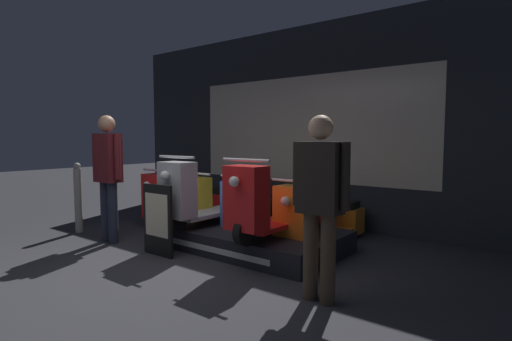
{
  "coord_description": "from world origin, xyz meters",
  "views": [
    {
      "loc": [
        3.37,
        -2.35,
        1.41
      ],
      "look_at": [
        0.07,
        1.9,
        0.97
      ],
      "focal_mm": 28.0,
      "sensor_mm": 36.0,
      "label": 1
    }
  ],
  "objects_px": {
    "scooter_display_right": "(278,205)",
    "person_right_browsing": "(320,196)",
    "scooter_backrow_0": "(187,202)",
    "person_left_browsing": "(108,169)",
    "street_bollard": "(78,198)",
    "scooter_display_left": "(212,197)",
    "scooter_backrow_1": "(224,207)",
    "scooter_backrow_2": "(267,213)",
    "scooter_backrow_3": "(319,221)",
    "price_sign_board": "(158,220)"
  },
  "relations": [
    {
      "from": "scooter_display_left",
      "to": "scooter_display_right",
      "type": "height_order",
      "value": "same"
    },
    {
      "from": "scooter_backrow_1",
      "to": "person_right_browsing",
      "type": "height_order",
      "value": "person_right_browsing"
    },
    {
      "from": "scooter_backrow_3",
      "to": "price_sign_board",
      "type": "distance_m",
      "value": 2.02
    },
    {
      "from": "scooter_display_right",
      "to": "person_left_browsing",
      "type": "distance_m",
      "value": 2.37
    },
    {
      "from": "scooter_display_left",
      "to": "price_sign_board",
      "type": "distance_m",
      "value": 0.88
    },
    {
      "from": "price_sign_board",
      "to": "street_bollard",
      "type": "distance_m",
      "value": 1.89
    },
    {
      "from": "person_left_browsing",
      "to": "street_bollard",
      "type": "relative_size",
      "value": 1.64
    },
    {
      "from": "scooter_display_right",
      "to": "street_bollard",
      "type": "height_order",
      "value": "scooter_display_right"
    },
    {
      "from": "scooter_backrow_0",
      "to": "person_right_browsing",
      "type": "height_order",
      "value": "person_right_browsing"
    },
    {
      "from": "scooter_display_right",
      "to": "scooter_backrow_3",
      "type": "height_order",
      "value": "scooter_display_right"
    },
    {
      "from": "scooter_display_left",
      "to": "street_bollard",
      "type": "height_order",
      "value": "scooter_display_left"
    },
    {
      "from": "scooter_backrow_3",
      "to": "price_sign_board",
      "type": "height_order",
      "value": "scooter_backrow_3"
    },
    {
      "from": "scooter_display_right",
      "to": "scooter_backrow_2",
      "type": "bearing_deg",
      "value": 134.72
    },
    {
      "from": "scooter_display_right",
      "to": "person_left_browsing",
      "type": "relative_size",
      "value": 1.05
    },
    {
      "from": "person_right_browsing",
      "to": "scooter_backrow_3",
      "type": "bearing_deg",
      "value": 118.76
    },
    {
      "from": "scooter_backrow_0",
      "to": "person_right_browsing",
      "type": "distance_m",
      "value": 3.69
    },
    {
      "from": "scooter_backrow_1",
      "to": "street_bollard",
      "type": "bearing_deg",
      "value": -137.15
    },
    {
      "from": "scooter_backrow_0",
      "to": "scooter_backrow_2",
      "type": "height_order",
      "value": "same"
    },
    {
      "from": "scooter_backrow_0",
      "to": "street_bollard",
      "type": "bearing_deg",
      "value": -117.06
    },
    {
      "from": "scooter_backrow_0",
      "to": "person_left_browsing",
      "type": "relative_size",
      "value": 1.05
    },
    {
      "from": "scooter_backrow_1",
      "to": "scooter_display_right",
      "type": "bearing_deg",
      "value": -23.57
    },
    {
      "from": "person_left_browsing",
      "to": "price_sign_board",
      "type": "relative_size",
      "value": 1.99
    },
    {
      "from": "scooter_backrow_0",
      "to": "scooter_backrow_2",
      "type": "relative_size",
      "value": 1.0
    },
    {
      "from": "person_left_browsing",
      "to": "price_sign_board",
      "type": "xyz_separation_m",
      "value": [
        1.01,
        0.01,
        -0.56
      ]
    },
    {
      "from": "scooter_backrow_1",
      "to": "street_bollard",
      "type": "distance_m",
      "value": 2.16
    },
    {
      "from": "person_right_browsing",
      "to": "street_bollard",
      "type": "distance_m",
      "value": 4.09
    },
    {
      "from": "scooter_backrow_0",
      "to": "price_sign_board",
      "type": "height_order",
      "value": "scooter_backrow_0"
    },
    {
      "from": "person_right_browsing",
      "to": "scooter_display_left",
      "type": "bearing_deg",
      "value": 157.73
    },
    {
      "from": "scooter_backrow_1",
      "to": "street_bollard",
      "type": "height_order",
      "value": "street_bollard"
    },
    {
      "from": "scooter_backrow_2",
      "to": "scooter_backrow_3",
      "type": "bearing_deg",
      "value": 0.0
    },
    {
      "from": "scooter_backrow_1",
      "to": "scooter_backrow_3",
      "type": "distance_m",
      "value": 1.66
    },
    {
      "from": "scooter_display_left",
      "to": "person_left_browsing",
      "type": "distance_m",
      "value": 1.43
    },
    {
      "from": "scooter_display_left",
      "to": "person_left_browsing",
      "type": "xyz_separation_m",
      "value": [
        -1.08,
        -0.87,
        0.38
      ]
    },
    {
      "from": "price_sign_board",
      "to": "street_bollard",
      "type": "xyz_separation_m",
      "value": [
        -1.89,
        0.03,
        0.09
      ]
    },
    {
      "from": "scooter_backrow_0",
      "to": "person_left_browsing",
      "type": "distance_m",
      "value": 1.64
    },
    {
      "from": "scooter_display_left",
      "to": "street_bollard",
      "type": "relative_size",
      "value": 1.72
    },
    {
      "from": "price_sign_board",
      "to": "scooter_backrow_3",
      "type": "bearing_deg",
      "value": 47.83
    },
    {
      "from": "scooter_backrow_0",
      "to": "scooter_backrow_3",
      "type": "xyz_separation_m",
      "value": [
        2.49,
        0.0,
        0.0
      ]
    },
    {
      "from": "person_right_browsing",
      "to": "street_bollard",
      "type": "height_order",
      "value": "person_right_browsing"
    },
    {
      "from": "scooter_display_left",
      "to": "scooter_backrow_2",
      "type": "relative_size",
      "value": 1.0
    },
    {
      "from": "scooter_display_left",
      "to": "scooter_backrow_0",
      "type": "bearing_deg",
      "value": 152.06
    },
    {
      "from": "scooter_display_right",
      "to": "person_right_browsing",
      "type": "height_order",
      "value": "person_right_browsing"
    },
    {
      "from": "scooter_display_right",
      "to": "person_left_browsing",
      "type": "bearing_deg",
      "value": -158.21
    },
    {
      "from": "scooter_backrow_0",
      "to": "scooter_backrow_2",
      "type": "xyz_separation_m",
      "value": [
        1.66,
        0.0,
        0.0
      ]
    },
    {
      "from": "scooter_display_left",
      "to": "scooter_backrow_1",
      "type": "distance_m",
      "value": 0.78
    },
    {
      "from": "street_bollard",
      "to": "scooter_backrow_0",
      "type": "bearing_deg",
      "value": 62.94
    },
    {
      "from": "street_bollard",
      "to": "person_left_browsing",
      "type": "bearing_deg",
      "value": -2.56
    },
    {
      "from": "scooter_backrow_2",
      "to": "person_left_browsing",
      "type": "height_order",
      "value": "person_left_browsing"
    },
    {
      "from": "scooter_backrow_0",
      "to": "scooter_backrow_3",
      "type": "height_order",
      "value": "same"
    },
    {
      "from": "scooter_backrow_1",
      "to": "scooter_backrow_2",
      "type": "height_order",
      "value": "same"
    }
  ]
}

